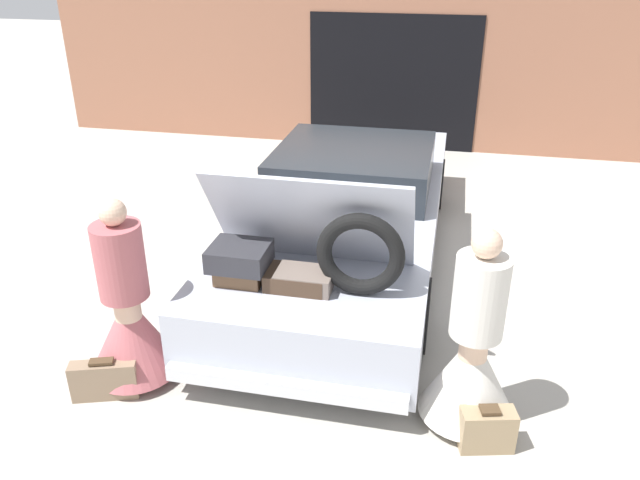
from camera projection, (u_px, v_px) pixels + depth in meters
ground_plane at (347, 256)px, 7.12m from camera, size 40.00×40.00×0.00m
garage_wall_back at (394, 65)px, 10.30m from camera, size 12.00×0.14×2.80m
car at (348, 211)px, 6.87m from camera, size 1.97×5.46×1.69m
person_left at (129, 319)px, 4.93m from camera, size 0.72×0.72×1.57m
person_right at (472, 358)px, 4.46m from camera, size 0.71×0.71×1.57m
suitcase_beside_left_person at (105, 380)px, 4.86m from camera, size 0.53×0.29×0.35m
suitcase_beside_right_person at (487, 429)px, 4.36m from camera, size 0.41×0.26×0.35m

